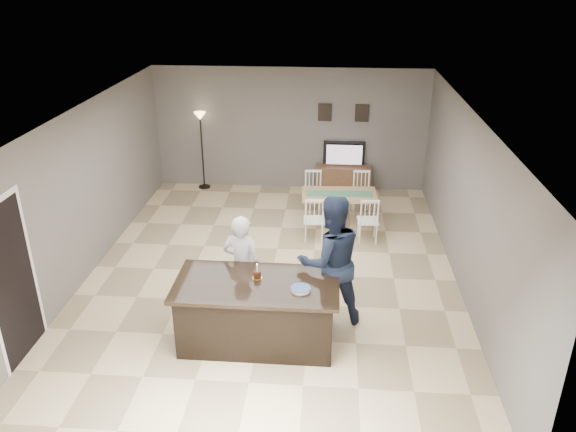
# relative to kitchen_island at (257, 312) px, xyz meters

# --- Properties ---
(floor) EXTENTS (8.00, 8.00, 0.00)m
(floor) POSITION_rel_kitchen_island_xyz_m (0.00, 1.80, -0.45)
(floor) COLOR beige
(floor) RESTS_ON ground
(room_shell) EXTENTS (8.00, 8.00, 8.00)m
(room_shell) POSITION_rel_kitchen_island_xyz_m (0.00, 1.80, 1.22)
(room_shell) COLOR slate
(room_shell) RESTS_ON floor
(kitchen_island) EXTENTS (2.15, 1.10, 0.90)m
(kitchen_island) POSITION_rel_kitchen_island_xyz_m (0.00, 0.00, 0.00)
(kitchen_island) COLOR black
(kitchen_island) RESTS_ON floor
(tv_console) EXTENTS (1.20, 0.40, 0.60)m
(tv_console) POSITION_rel_kitchen_island_xyz_m (1.20, 5.57, -0.15)
(tv_console) COLOR brown
(tv_console) RESTS_ON floor
(television) EXTENTS (0.91, 0.12, 0.53)m
(television) POSITION_rel_kitchen_island_xyz_m (1.20, 5.64, 0.41)
(television) COLOR black
(television) RESTS_ON tv_console
(tv_screen_glow) EXTENTS (0.78, 0.00, 0.78)m
(tv_screen_glow) POSITION_rel_kitchen_island_xyz_m (1.20, 5.56, 0.42)
(tv_screen_glow) COLOR #E45219
(tv_screen_glow) RESTS_ON tv_console
(picture_frames) EXTENTS (1.10, 0.02, 0.38)m
(picture_frames) POSITION_rel_kitchen_island_xyz_m (1.15, 5.78, 1.30)
(picture_frames) COLOR black
(picture_frames) RESTS_ON room_shell
(doorway) EXTENTS (0.00, 2.10, 2.65)m
(doorway) POSITION_rel_kitchen_island_xyz_m (-2.99, -0.50, 0.80)
(doorway) COLOR black
(doorway) RESTS_ON floor
(woman) EXTENTS (0.63, 0.48, 1.55)m
(woman) POSITION_rel_kitchen_island_xyz_m (-0.30, 0.65, 0.32)
(woman) COLOR silver
(woman) RESTS_ON floor
(man) EXTENTS (1.12, 0.99, 1.92)m
(man) POSITION_rel_kitchen_island_xyz_m (0.95, 0.55, 0.51)
(man) COLOR #1A2339
(man) RESTS_ON floor
(birthday_cake) EXTENTS (0.14, 0.14, 0.22)m
(birthday_cake) POSITION_rel_kitchen_island_xyz_m (-0.01, 0.13, 0.50)
(birthday_cake) COLOR gold
(birthday_cake) RESTS_ON kitchen_island
(plate_stack) EXTENTS (0.25, 0.25, 0.04)m
(plate_stack) POSITION_rel_kitchen_island_xyz_m (0.58, -0.14, 0.47)
(plate_stack) COLOR white
(plate_stack) RESTS_ON kitchen_island
(dining_table) EXTENTS (1.47, 1.68, 0.87)m
(dining_table) POSITION_rel_kitchen_island_xyz_m (1.10, 3.76, 0.10)
(dining_table) COLOR tan
(dining_table) RESTS_ON floor
(floor_lamp) EXTENTS (0.26, 0.26, 1.74)m
(floor_lamp) POSITION_rel_kitchen_island_xyz_m (-1.96, 5.59, 0.90)
(floor_lamp) COLOR black
(floor_lamp) RESTS_ON floor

